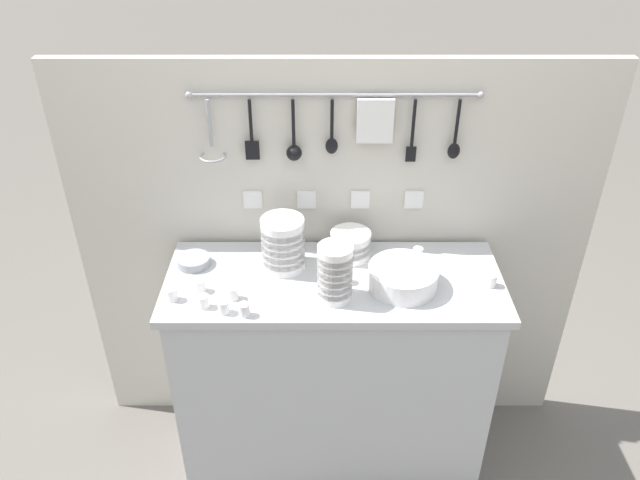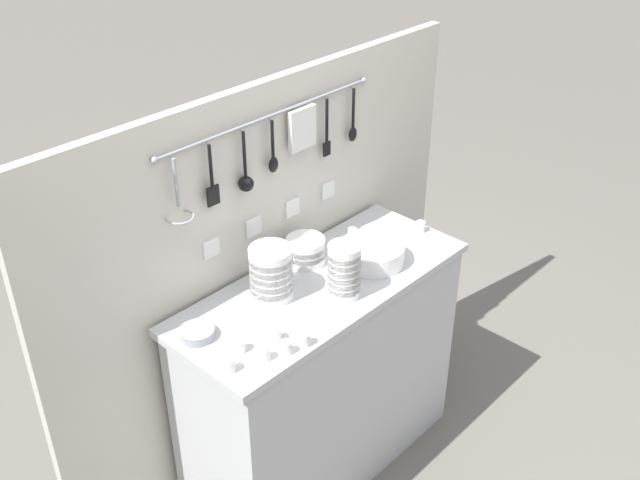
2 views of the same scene
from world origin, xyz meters
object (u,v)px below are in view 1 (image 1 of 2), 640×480
Objects in this scene: bowl_stack_back_corner at (348,244)px; bowl_stack_wide_centre at (332,273)px; cup_by_caddy at (197,286)px; cup_centre at (230,293)px; cup_mid_row at (342,277)px; cup_front_right at (169,295)px; cup_back_left at (242,310)px; plate_stack at (400,277)px; cup_front_left at (221,307)px; cup_back_right at (489,280)px; bowl_stack_tall_left at (281,244)px; cup_edge_far at (201,302)px; steel_mixing_bowl at (191,261)px; cup_beside_plates at (415,253)px.

bowl_stack_wide_centre reaches higher than bowl_stack_back_corner.
cup_by_caddy and cup_centre have the same top height.
cup_mid_row and cup_front_right have the same top height.
bowl_stack_back_corner reaches higher than cup_front_right.
bowl_stack_back_corner is 0.57m from cup_by_caddy.
cup_back_left is (0.17, -0.13, 0.00)m from cup_by_caddy.
cup_back_left is (-0.30, -0.09, -0.08)m from bowl_stack_wide_centre.
plate_stack is 5.18× the size of cup_mid_row.
cup_front_left is 0.15m from cup_by_caddy.
cup_front_left and cup_centre have the same top height.
cup_by_caddy is 1.00× the size of cup_back_right.
bowl_stack_tall_left reaches higher than plate_stack.
bowl_stack_wide_centre reaches higher than cup_edge_far.
cup_by_caddy is 1.02m from cup_back_right.
cup_mid_row is at bearing 65.35° from bowl_stack_wide_centre.
bowl_stack_wide_centre is 1.76× the size of steel_mixing_bowl.
cup_by_caddy is at bearing 141.92° from cup_back_left.
bowl_stack_tall_left is at bearing 67.34° from cup_back_left.
plate_stack is at bearing 9.62° from cup_edge_far.
cup_beside_plates is at bearing 27.80° from cup_mid_row.
steel_mixing_bowl is 0.21m from cup_front_right.
bowl_stack_wide_centre reaches higher than plate_stack.
cup_centre is at bearing -50.04° from steel_mixing_bowl.
bowl_stack_tall_left is 4.29× the size of cup_front_left.
cup_front_left is at bearing -157.49° from cup_mid_row.
plate_stack is at bearing 13.38° from cup_front_left.
cup_beside_plates is at bearing 65.96° from plate_stack.
cup_back_left is at bearing -61.57° from cup_centre.
bowl_stack_tall_left reaches higher than cup_by_caddy.
cup_by_caddy and cup_back_right have the same top height.
cup_centre is (-0.16, -0.19, -0.08)m from bowl_stack_tall_left.
cup_mid_row and cup_beside_plates have the same top height.
bowl_stack_back_corner is 0.67m from cup_front_right.
cup_by_caddy is at bearing 175.48° from bowl_stack_wide_centre.
cup_beside_plates is 1.00× the size of cup_back_right.
bowl_stack_wide_centre is 0.86× the size of plate_stack.
cup_centre is 1.00× the size of cup_back_left.
steel_mixing_bowl is at bearing 170.10° from plate_stack.
cup_beside_plates is 1.00× the size of cup_centre.
steel_mixing_bowl is 2.54× the size of cup_back_right.
bowl_stack_tall_left is 0.26m from bowl_stack_back_corner.
plate_stack reaches higher than cup_beside_plates.
bowl_stack_back_corner is 3.20× the size of cup_back_left.
cup_back_left is at bearing -163.59° from plate_stack.
cup_back_right is at bearing -2.36° from cup_mid_row.
bowl_stack_tall_left is 4.29× the size of cup_front_right.
cup_back_right is at bearing 6.80° from cup_edge_far.
cup_by_caddy is 1.00× the size of cup_front_right.
cup_front_left is 1.00× the size of cup_beside_plates.
cup_front_right is 0.21m from cup_centre.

